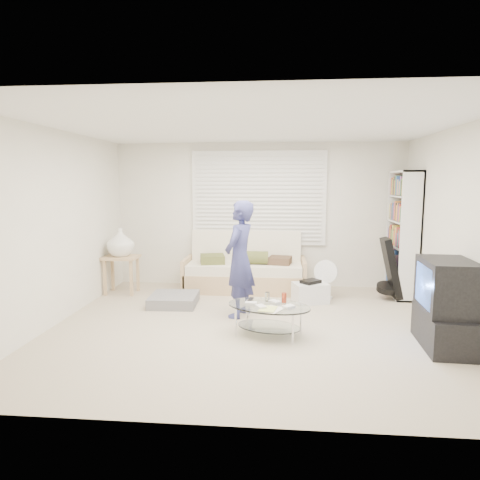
# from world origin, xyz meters

# --- Properties ---
(ground) EXTENTS (5.00, 5.00, 0.00)m
(ground) POSITION_xyz_m (0.00, 0.00, 0.00)
(ground) COLOR #B4A28C
(ground) RESTS_ON ground
(room_shell) EXTENTS (5.02, 4.52, 2.51)m
(room_shell) POSITION_xyz_m (0.00, 0.48, 1.63)
(room_shell) COLOR white
(room_shell) RESTS_ON ground
(window_blinds) EXTENTS (2.32, 0.08, 1.62)m
(window_blinds) POSITION_xyz_m (0.00, 2.20, 1.55)
(window_blinds) COLOR silver
(window_blinds) RESTS_ON ground
(futon_sofa) EXTENTS (2.03, 0.82, 0.99)m
(futon_sofa) POSITION_xyz_m (-0.21, 1.87, 0.33)
(futon_sofa) COLOR tan
(futon_sofa) RESTS_ON ground
(grey_floor_pillow) EXTENTS (0.71, 0.71, 0.15)m
(grey_floor_pillow) POSITION_xyz_m (-1.20, 0.89, 0.08)
(grey_floor_pillow) COLOR slate
(grey_floor_pillow) RESTS_ON ground
(side_table) EXTENTS (0.55, 0.44, 1.08)m
(side_table) POSITION_xyz_m (-2.22, 1.47, 0.81)
(side_table) COLOR tan
(side_table) RESTS_ON ground
(bookshelf) EXTENTS (0.32, 0.84, 2.00)m
(bookshelf) POSITION_xyz_m (2.32, 1.73, 1.00)
(bookshelf) COLOR white
(bookshelf) RESTS_ON ground
(guitar_case) EXTENTS (0.37, 0.36, 0.95)m
(guitar_case) POSITION_xyz_m (2.10, 1.48, 0.43)
(guitar_case) COLOR black
(guitar_case) RESTS_ON ground
(floor_fan) EXTENTS (0.39, 0.25, 0.62)m
(floor_fan) POSITION_xyz_m (1.09, 1.46, 0.36)
(floor_fan) COLOR white
(floor_fan) RESTS_ON ground
(storage_bin) EXTENTS (0.58, 0.48, 0.35)m
(storage_bin) POSITION_xyz_m (0.85, 1.19, 0.16)
(storage_bin) COLOR white
(storage_bin) RESTS_ON ground
(tv_unit) EXTENTS (0.54, 0.93, 0.99)m
(tv_unit) POSITION_xyz_m (2.20, -0.48, 0.48)
(tv_unit) COLOR black
(tv_unit) RESTS_ON ground
(coffee_table) EXTENTS (1.14, 0.89, 0.49)m
(coffee_table) POSITION_xyz_m (0.25, -0.29, 0.30)
(coffee_table) COLOR silver
(coffee_table) RESTS_ON ground
(standing_person) EXTENTS (0.55, 0.67, 1.59)m
(standing_person) POSITION_xyz_m (-0.17, 0.44, 0.79)
(standing_person) COLOR navy
(standing_person) RESTS_ON ground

